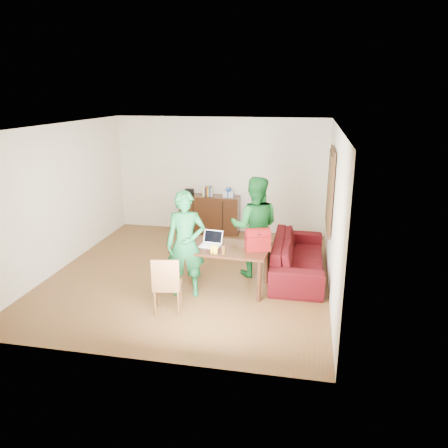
% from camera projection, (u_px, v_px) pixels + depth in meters
% --- Properties ---
extents(room, '(5.20, 5.70, 2.90)m').
position_uv_depth(room, '(192.00, 204.00, 7.87)').
color(room, '#452A11').
rests_on(room, ground).
extents(table, '(1.64, 0.99, 0.75)m').
position_uv_depth(table, '(222.00, 252.00, 7.39)').
color(table, black).
rests_on(table, ground).
extents(chair, '(0.48, 0.46, 0.91)m').
position_uv_depth(chair, '(168.00, 295.00, 6.68)').
color(chair, brown).
rests_on(chair, ground).
extents(person_near, '(0.71, 0.54, 1.76)m').
position_uv_depth(person_near, '(186.00, 244.00, 7.08)').
color(person_near, '#145D2C').
rests_on(person_near, ground).
extents(person_far, '(0.95, 0.77, 1.84)m').
position_uv_depth(person_far, '(255.00, 227.00, 7.86)').
color(person_far, '#12521C').
rests_on(person_far, ground).
extents(laptop, '(0.37, 0.28, 0.24)m').
position_uv_depth(laptop, '(210.00, 244.00, 7.37)').
color(laptop, white).
rests_on(laptop, table).
extents(bananas, '(0.18, 0.13, 0.06)m').
position_uv_depth(bananas, '(214.00, 252.00, 7.02)').
color(bananas, yellow).
rests_on(bananas, table).
extents(bottle, '(0.07, 0.07, 0.17)m').
position_uv_depth(bottle, '(223.00, 249.00, 7.01)').
color(bottle, '#503212').
rests_on(bottle, table).
extents(red_bag, '(0.45, 0.34, 0.29)m').
position_uv_depth(red_bag, '(258.00, 241.00, 7.18)').
color(red_bag, maroon).
rests_on(red_bag, table).
extents(sofa, '(0.92, 2.33, 0.68)m').
position_uv_depth(sofa, '(298.00, 256.00, 8.05)').
color(sofa, '#3A0714').
rests_on(sofa, ground).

